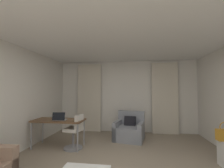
# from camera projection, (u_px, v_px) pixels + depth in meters

# --- Properties ---
(wall_window) EXTENTS (5.12, 0.06, 2.60)m
(wall_window) POSITION_uv_depth(u_px,v_px,m) (126.00, 96.00, 5.62)
(wall_window) COLOR silver
(wall_window) RESTS_ON ground
(ceiling) EXTENTS (5.12, 6.12, 0.06)m
(ceiling) POSITION_uv_depth(u_px,v_px,m) (118.00, 28.00, 2.68)
(ceiling) COLOR white
(ceiling) RESTS_ON wall_left
(curtain_left_panel) EXTENTS (0.90, 0.06, 2.50)m
(curtain_left_panel) POSITION_uv_depth(u_px,v_px,m) (89.00, 98.00, 5.68)
(curtain_left_panel) COLOR beige
(curtain_left_panel) RESTS_ON ground
(curtain_right_panel) EXTENTS (0.90, 0.06, 2.50)m
(curtain_right_panel) POSITION_uv_depth(u_px,v_px,m) (165.00, 98.00, 5.31)
(curtain_right_panel) COLOR beige
(curtain_right_panel) RESTS_ON ground
(armchair) EXTENTS (1.00, 0.96, 0.84)m
(armchair) POSITION_uv_depth(u_px,v_px,m) (129.00, 130.00, 4.69)
(armchair) COLOR gray
(armchair) RESTS_ON ground
(desk) EXTENTS (1.34, 0.60, 0.73)m
(desk) POSITION_uv_depth(u_px,v_px,m) (59.00, 122.00, 4.05)
(desk) COLOR brown
(desk) RESTS_ON ground
(desk_chair) EXTENTS (0.48, 0.48, 0.88)m
(desk_chair) POSITION_uv_depth(u_px,v_px,m) (75.00, 134.00, 3.93)
(desk_chair) COLOR gray
(desk_chair) RESTS_ON ground
(laptop) EXTENTS (0.35, 0.29, 0.22)m
(laptop) POSITION_uv_depth(u_px,v_px,m) (60.00, 119.00, 3.94)
(laptop) COLOR #ADADB2
(laptop) RESTS_ON desk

